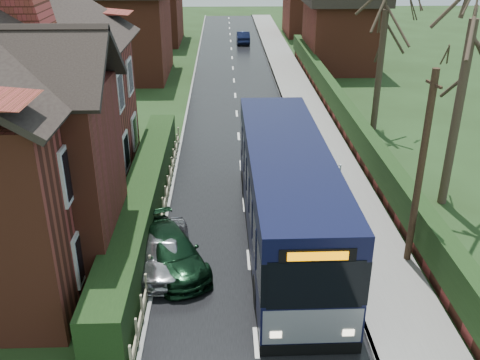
{
  "coord_description": "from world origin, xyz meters",
  "views": [
    {
      "loc": [
        -0.78,
        -13.14,
        10.01
      ],
      "look_at": [
        -0.22,
        4.55,
        1.8
      ],
      "focal_mm": 40.0,
      "sensor_mm": 36.0,
      "label": 1
    }
  ],
  "objects_px": {
    "bus": "(286,196)",
    "car_green": "(171,251)",
    "telegraph_pole": "(420,172)",
    "car_silver": "(164,251)",
    "bus_stop_sign": "(338,187)"
  },
  "relations": [
    {
      "from": "car_green",
      "to": "telegraph_pole",
      "type": "bearing_deg",
      "value": -23.99
    },
    {
      "from": "car_green",
      "to": "bus_stop_sign",
      "type": "bearing_deg",
      "value": -2.44
    },
    {
      "from": "car_green",
      "to": "bus_stop_sign",
      "type": "relative_size",
      "value": 1.58
    },
    {
      "from": "bus_stop_sign",
      "to": "car_silver",
      "type": "bearing_deg",
      "value": -133.8
    },
    {
      "from": "car_silver",
      "to": "telegraph_pole",
      "type": "relative_size",
      "value": 0.56
    },
    {
      "from": "car_green",
      "to": "car_silver",
      "type": "bearing_deg",
      "value": 166.81
    },
    {
      "from": "bus_stop_sign",
      "to": "car_green",
      "type": "bearing_deg",
      "value": -133.43
    },
    {
      "from": "bus",
      "to": "car_silver",
      "type": "bearing_deg",
      "value": -159.33
    },
    {
      "from": "bus",
      "to": "car_silver",
      "type": "xyz_separation_m",
      "value": [
        -4.13,
        -1.61,
        -1.14
      ]
    },
    {
      "from": "bus",
      "to": "car_green",
      "type": "height_order",
      "value": "bus"
    },
    {
      "from": "car_green",
      "to": "bus_stop_sign",
      "type": "distance_m",
      "value": 6.41
    },
    {
      "from": "telegraph_pole",
      "to": "car_green",
      "type": "bearing_deg",
      "value": 171.1
    },
    {
      "from": "car_green",
      "to": "bus",
      "type": "bearing_deg",
      "value": -2.36
    },
    {
      "from": "bus",
      "to": "telegraph_pole",
      "type": "xyz_separation_m",
      "value": [
        3.93,
        -1.54,
        1.54
      ]
    },
    {
      "from": "bus",
      "to": "car_green",
      "type": "bearing_deg",
      "value": -158.79
    }
  ]
}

